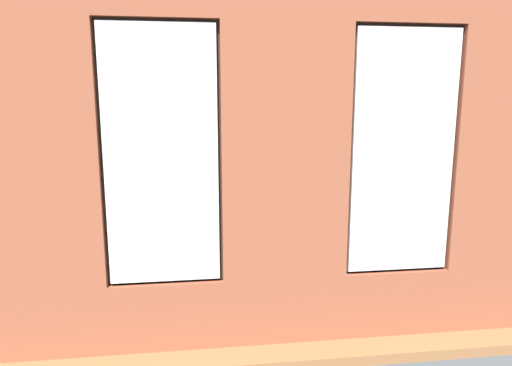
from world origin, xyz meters
The scene contains 18 objects.
ground_plane centered at (0.00, 0.00, -0.05)m, with size 7.22×5.48×0.10m, color #99663D.
brick_wall_with_windows centered at (0.00, 2.36, 1.60)m, with size 6.62×0.30×3.25m.
couch_by_window centered at (0.17, 1.71, 0.33)m, with size 1.95×0.87×0.80m.
couch_left centered at (-2.61, 0.47, 0.33)m, with size 1.01×2.11×0.80m.
coffee_table centered at (0.01, -0.14, 0.38)m, with size 1.25×0.80×0.43m.
cup_ceramic centered at (0.17, -0.24, 0.48)m, with size 0.08×0.08×0.10m, color #4C4C51.
candle_jar centered at (-0.08, -0.02, 0.48)m, with size 0.08×0.08×0.10m, color #B7333D.
table_plant_small centered at (0.39, -0.02, 0.54)m, with size 0.12×0.12×0.20m.
remote_silver centered at (0.01, -0.14, 0.44)m, with size 0.05×0.17×0.02m, color #B2B2B7.
media_console centered at (2.96, -0.16, 0.25)m, with size 1.29×0.42×0.49m, color black.
tv_flatscreen centered at (2.96, -0.16, 0.85)m, with size 1.10×0.20×0.72m.
papasan_chair centered at (1.20, -1.33, 0.45)m, with size 1.17×1.17×0.72m.
potted_plant_mid_room_small centered at (-1.10, -0.85, 0.37)m, with size 0.32×0.32×0.59m.
potted_plant_by_left_couch centered at (-2.21, -1.01, 0.33)m, with size 0.25×0.25×0.51m.
potted_plant_near_tv centered at (2.41, 0.94, 0.60)m, with size 0.56×0.56×0.96m.
potted_plant_corner_near_left centered at (-2.76, -1.74, 0.66)m, with size 0.97×0.92×1.23m.
potted_plant_foreground_right centered at (2.66, -1.69, 0.47)m, with size 0.46×0.46×0.73m.
potted_plant_between_couches centered at (-1.25, 1.66, 0.67)m, with size 0.87×0.81×1.14m.
Camera 1 is at (0.77, 6.24, 2.23)m, focal length 32.00 mm.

